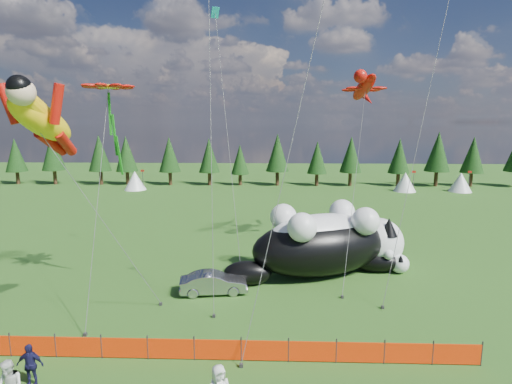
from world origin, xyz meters
TOP-DOWN VIEW (x-y plane):
  - ground at (0.00, 0.00)m, footprint 160.00×160.00m
  - safety_fence at (0.00, -3.00)m, footprint 22.06×0.06m
  - tree_line at (0.00, 45.00)m, footprint 90.00×4.00m
  - festival_tents at (11.00, 40.00)m, footprint 50.00×3.20m
  - cat_large at (6.13, 7.26)m, footprint 12.37×7.78m
  - cat_small at (9.48, 7.69)m, footprint 4.77×2.26m
  - car at (-1.12, 3.74)m, footprint 4.13×1.99m
  - spectator_c at (-6.96, -4.88)m, footprint 1.04×0.57m
  - superhero_kite at (-7.38, -1.83)m, footprint 5.79×6.30m
  - gecko_kite at (9.11, 12.24)m, footprint 4.55×12.17m
  - flower_kite at (-6.52, 3.29)m, footprint 2.92×6.08m
  - diamond_kite_c at (4.36, -0.61)m, footprint 4.06×3.46m
  - diamond_kite_d at (-1.79, 12.17)m, footprint 3.01×7.98m

SIDE VIEW (x-z plane):
  - ground at x=0.00m, z-range 0.00..0.00m
  - safety_fence at x=0.00m, z-range -0.05..1.05m
  - car at x=-1.12m, z-range 0.00..1.30m
  - cat_small at x=9.48m, z-range -0.04..1.69m
  - spectator_c at x=-6.96m, z-range 0.00..1.72m
  - festival_tents at x=11.00m, z-range 0.00..2.80m
  - cat_large at x=6.13m, z-range -0.12..4.54m
  - tree_line at x=0.00m, z-range 0.00..8.00m
  - superhero_kite at x=-7.38m, z-range 3.81..16.39m
  - flower_kite at x=-6.52m, z-range 5.43..18.03m
  - gecko_kite at x=9.11m, z-range 4.78..20.28m
  - diamond_kite_c at x=4.36m, z-range 6.51..23.31m
  - diamond_kite_d at x=-1.79m, z-range 7.28..26.78m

